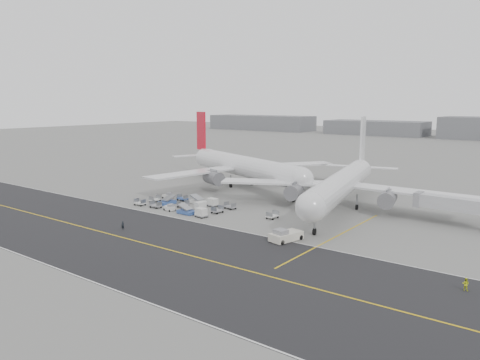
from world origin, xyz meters
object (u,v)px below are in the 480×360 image
Objects in this scene: airliner_b at (342,184)px; pushback_tug at (286,236)px; airliner_a at (242,166)px; jet_bridge at (456,206)px; ground_crew_b at (466,284)px; ground_crew_a at (123,226)px.

pushback_tug is (2.81, -28.60, -4.79)m from airliner_b.
airliner_a is 7.06× the size of pushback_tug.
jet_bridge is 9.24× the size of ground_crew_b.
airliner_a is 3.60× the size of jet_bridge.
airliner_a reaches higher than jet_bridge.
ground_crew_a is (-28.11, -12.29, -0.10)m from pushback_tug.
jet_bridge is 9.50× the size of ground_crew_a.
airliner_b is 7.09× the size of pushback_tug.
airliner_a is 52.95m from pushback_tug.
pushback_tug is (37.16, -37.39, -4.99)m from airliner_a.
ground_crew_a is at bearing -147.55° from airliner_a.
airliner_a is 35.46m from airliner_b.
airliner_b is at bearing -82.23° from airliner_a.
ground_crew_b is at bearing -16.91° from ground_crew_a.
jet_bridge is at bearing 65.31° from pushback_tug.
jet_bridge is (21.14, 27.52, 3.18)m from pushback_tug.
pushback_tug is at bearing -123.94° from jet_bridge.
airliner_a is at bearing 152.86° from airliner_b.
airliner_a is at bearing 75.90° from ground_crew_a.
airliner_a reaches higher than ground_crew_a.
pushback_tug is 4.71× the size of ground_crew_b.
airliner_b reaches higher than pushback_tug.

